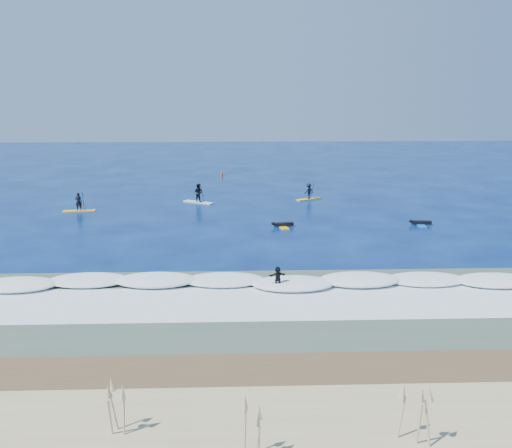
{
  "coord_description": "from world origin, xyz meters",
  "views": [
    {
      "loc": [
        -2.25,
        -41.66,
        11.27
      ],
      "look_at": [
        -0.66,
        2.65,
        0.6
      ],
      "focal_mm": 40.0,
      "sensor_mm": 36.0,
      "label": 1
    }
  ],
  "objects_px": {
    "sup_paddler_center": "(198,194)",
    "prone_paddler_near": "(282,225)",
    "wave_surfer": "(278,278)",
    "sup_paddler_left": "(79,205)",
    "sup_paddler_right": "(309,192)",
    "prone_paddler_far": "(420,223)",
    "marker_buoy": "(222,174)"
  },
  "relations": [
    {
      "from": "wave_surfer",
      "to": "prone_paddler_near",
      "type": "bearing_deg",
      "value": 68.91
    },
    {
      "from": "sup_paddler_left",
      "to": "sup_paddler_right",
      "type": "xyz_separation_m",
      "value": [
        22.1,
        4.98,
        0.11
      ]
    },
    {
      "from": "sup_paddler_center",
      "to": "prone_paddler_far",
      "type": "distance_m",
      "value": 21.76
    },
    {
      "from": "sup_paddler_center",
      "to": "sup_paddler_right",
      "type": "distance_m",
      "value": 11.31
    },
    {
      "from": "sup_paddler_left",
      "to": "prone_paddler_near",
      "type": "bearing_deg",
      "value": -27.32
    },
    {
      "from": "sup_paddler_right",
      "to": "prone_paddler_near",
      "type": "distance_m",
      "value": 12.28
    },
    {
      "from": "sup_paddler_right",
      "to": "marker_buoy",
      "type": "height_order",
      "value": "sup_paddler_right"
    },
    {
      "from": "sup_paddler_left",
      "to": "marker_buoy",
      "type": "xyz_separation_m",
      "value": [
        12.83,
        20.71,
        -0.34
      ]
    },
    {
      "from": "sup_paddler_center",
      "to": "sup_paddler_right",
      "type": "bearing_deg",
      "value": 36.37
    },
    {
      "from": "sup_paddler_left",
      "to": "sup_paddler_center",
      "type": "xyz_separation_m",
      "value": [
        10.85,
        3.75,
        0.2
      ]
    },
    {
      "from": "sup_paddler_left",
      "to": "prone_paddler_far",
      "type": "xyz_separation_m",
      "value": [
        30.05,
        -6.46,
        -0.47
      ]
    },
    {
      "from": "sup_paddler_left",
      "to": "wave_surfer",
      "type": "distance_m",
      "value": 27.6
    },
    {
      "from": "prone_paddler_far",
      "to": "marker_buoy",
      "type": "xyz_separation_m",
      "value": [
        -17.23,
        27.17,
        0.14
      ]
    },
    {
      "from": "prone_paddler_near",
      "to": "wave_surfer",
      "type": "height_order",
      "value": "wave_surfer"
    },
    {
      "from": "sup_paddler_center",
      "to": "prone_paddler_near",
      "type": "bearing_deg",
      "value": -23.99
    },
    {
      "from": "sup_paddler_right",
      "to": "prone_paddler_near",
      "type": "xyz_separation_m",
      "value": [
        -3.66,
        -11.71,
        -0.58
      ]
    },
    {
      "from": "prone_paddler_far",
      "to": "wave_surfer",
      "type": "relative_size",
      "value": 1.32
    },
    {
      "from": "prone_paddler_near",
      "to": "sup_paddler_right",
      "type": "bearing_deg",
      "value": -27.11
    },
    {
      "from": "wave_surfer",
      "to": "sup_paddler_center",
      "type": "bearing_deg",
      "value": 87.99
    },
    {
      "from": "sup_paddler_right",
      "to": "marker_buoy",
      "type": "xyz_separation_m",
      "value": [
        -9.27,
        15.73,
        -0.44
      ]
    },
    {
      "from": "sup_paddler_left",
      "to": "sup_paddler_right",
      "type": "height_order",
      "value": "sup_paddler_left"
    },
    {
      "from": "prone_paddler_near",
      "to": "prone_paddler_far",
      "type": "height_order",
      "value": "prone_paddler_near"
    },
    {
      "from": "sup_paddler_center",
      "to": "marker_buoy",
      "type": "bearing_deg",
      "value": 113.47
    },
    {
      "from": "sup_paddler_center",
      "to": "marker_buoy",
      "type": "xyz_separation_m",
      "value": [
        1.98,
        16.96,
        -0.53
      ]
    },
    {
      "from": "sup_paddler_left",
      "to": "prone_paddler_near",
      "type": "xyz_separation_m",
      "value": [
        18.44,
        -6.73,
        -0.47
      ]
    },
    {
      "from": "sup_paddler_left",
      "to": "wave_surfer",
      "type": "xyz_separation_m",
      "value": [
        16.93,
        -21.8,
        0.09
      ]
    },
    {
      "from": "sup_paddler_left",
      "to": "prone_paddler_near",
      "type": "distance_m",
      "value": 19.63
    },
    {
      "from": "sup_paddler_left",
      "to": "sup_paddler_right",
      "type": "relative_size",
      "value": 1.09
    },
    {
      "from": "sup_paddler_left",
      "to": "marker_buoy",
      "type": "height_order",
      "value": "sup_paddler_left"
    },
    {
      "from": "prone_paddler_near",
      "to": "wave_surfer",
      "type": "bearing_deg",
      "value": 164.56
    },
    {
      "from": "prone_paddler_far",
      "to": "wave_surfer",
      "type": "height_order",
      "value": "wave_surfer"
    },
    {
      "from": "sup_paddler_left",
      "to": "sup_paddler_right",
      "type": "bearing_deg",
      "value": 5.43
    }
  ]
}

